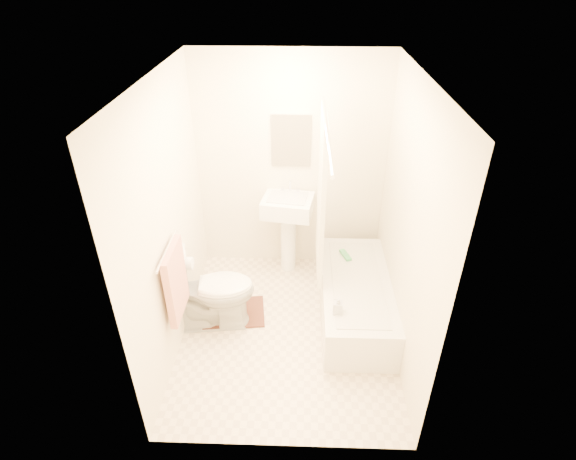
{
  "coord_description": "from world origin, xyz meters",
  "views": [
    {
      "loc": [
        0.12,
        -3.19,
        3.15
      ],
      "look_at": [
        0.0,
        0.25,
        1.0
      ],
      "focal_mm": 28.0,
      "sensor_mm": 36.0,
      "label": 1
    }
  ],
  "objects_px": {
    "toilet": "(211,290)",
    "bathtub": "(355,298)",
    "sink": "(288,231)",
    "soap_bottle": "(338,305)",
    "bath_mat": "(234,313)"
  },
  "relations": [
    {
      "from": "toilet",
      "to": "bathtub",
      "type": "bearing_deg",
      "value": -90.52
    },
    {
      "from": "sink",
      "to": "soap_bottle",
      "type": "height_order",
      "value": "sink"
    },
    {
      "from": "sink",
      "to": "soap_bottle",
      "type": "xyz_separation_m",
      "value": [
        0.48,
        -1.21,
        0.01
      ]
    },
    {
      "from": "bathtub",
      "to": "bath_mat",
      "type": "distance_m",
      "value": 1.24
    },
    {
      "from": "bath_mat",
      "to": "bathtub",
      "type": "bearing_deg",
      "value": 1.55
    },
    {
      "from": "toilet",
      "to": "soap_bottle",
      "type": "relative_size",
      "value": 4.7
    },
    {
      "from": "soap_bottle",
      "to": "toilet",
      "type": "bearing_deg",
      "value": 165.68
    },
    {
      "from": "sink",
      "to": "bath_mat",
      "type": "distance_m",
      "value": 1.07
    },
    {
      "from": "sink",
      "to": "soap_bottle",
      "type": "bearing_deg",
      "value": -59.59
    },
    {
      "from": "toilet",
      "to": "bath_mat",
      "type": "distance_m",
      "value": 0.45
    },
    {
      "from": "bathtub",
      "to": "sink",
      "type": "bearing_deg",
      "value": 132.69
    },
    {
      "from": "toilet",
      "to": "bath_mat",
      "type": "bearing_deg",
      "value": -62.34
    },
    {
      "from": "sink",
      "to": "soap_bottle",
      "type": "relative_size",
      "value": 5.74
    },
    {
      "from": "bath_mat",
      "to": "toilet",
      "type": "bearing_deg",
      "value": -145.44
    },
    {
      "from": "bathtub",
      "to": "bath_mat",
      "type": "height_order",
      "value": "bathtub"
    }
  ]
}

